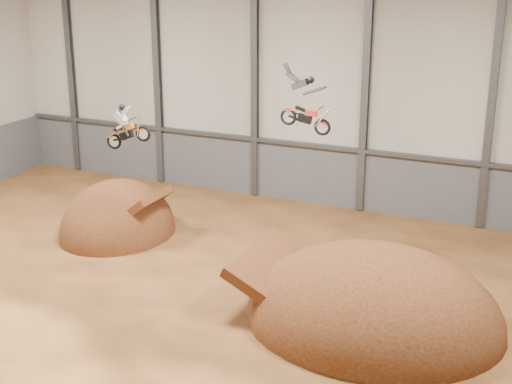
% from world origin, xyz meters
% --- Properties ---
extents(floor, '(40.00, 40.00, 0.00)m').
position_xyz_m(floor, '(0.00, 0.00, 0.00)').
color(floor, '#522F16').
rests_on(floor, ground).
extents(back_wall, '(40.00, 0.10, 14.00)m').
position_xyz_m(back_wall, '(0.00, 15.00, 7.00)').
color(back_wall, beige).
rests_on(back_wall, ground).
extents(lower_band_back, '(39.80, 0.18, 3.50)m').
position_xyz_m(lower_band_back, '(0.00, 14.90, 1.75)').
color(lower_band_back, '#585A60').
rests_on(lower_band_back, ground).
extents(steel_rail, '(39.80, 0.35, 0.20)m').
position_xyz_m(steel_rail, '(0.00, 14.75, 3.55)').
color(steel_rail, '#47494F').
rests_on(steel_rail, lower_band_back).
extents(steel_column_0, '(0.40, 0.36, 13.90)m').
position_xyz_m(steel_column_0, '(-16.67, 14.80, 7.00)').
color(steel_column_0, '#47494F').
rests_on(steel_column_0, ground).
extents(steel_column_1, '(0.40, 0.36, 13.90)m').
position_xyz_m(steel_column_1, '(-10.00, 14.80, 7.00)').
color(steel_column_1, '#47494F').
rests_on(steel_column_1, ground).
extents(steel_column_2, '(0.40, 0.36, 13.90)m').
position_xyz_m(steel_column_2, '(-3.33, 14.80, 7.00)').
color(steel_column_2, '#47494F').
rests_on(steel_column_2, ground).
extents(steel_column_3, '(0.40, 0.36, 13.90)m').
position_xyz_m(steel_column_3, '(3.33, 14.80, 7.00)').
color(steel_column_3, '#47494F').
rests_on(steel_column_3, ground).
extents(steel_column_4, '(0.40, 0.36, 13.90)m').
position_xyz_m(steel_column_4, '(10.00, 14.80, 7.00)').
color(steel_column_4, '#47494F').
rests_on(steel_column_4, ground).
extents(takeoff_ramp, '(5.76, 6.65, 5.76)m').
position_xyz_m(takeoff_ramp, '(-7.20, 5.94, 0.00)').
color(takeoff_ramp, '#3E1E0F').
rests_on(takeoff_ramp, ground).
extents(landing_ramp, '(10.34, 9.15, 5.97)m').
position_xyz_m(landing_ramp, '(7.64, 2.20, 0.00)').
color(landing_ramp, '#3E1E0F').
rests_on(landing_ramp, ground).
extents(fmx_rider_a, '(2.85, 1.21, 2.62)m').
position_xyz_m(fmx_rider_a, '(-4.23, 3.27, 6.77)').
color(fmx_rider_a, orange).
extents(fmx_rider_b, '(3.57, 1.09, 3.19)m').
position_xyz_m(fmx_rider_b, '(3.35, 5.32, 8.06)').
color(fmx_rider_b, red).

